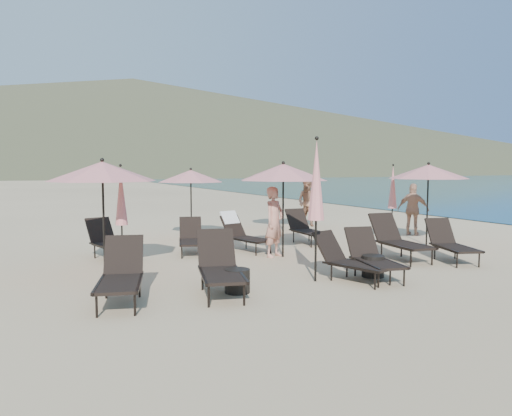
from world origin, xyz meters
name	(u,v)px	position (x,y,z in m)	size (l,w,h in m)	color
ground	(365,270)	(0.00, 0.00, 0.00)	(800.00, 800.00, 0.00)	#D6BA8C
volcanic_headland	(151,127)	(71.37, 302.62, 26.49)	(690.00, 690.00, 55.00)	brown
lounger_0	(121,274)	(-5.17, -0.26, 0.47)	(1.12, 1.86, 1.00)	black
lounger_1	(220,266)	(-3.51, -0.44, 0.49)	(1.13, 1.92, 1.04)	black
lounger_2	(350,259)	(-0.91, -0.66, 0.43)	(1.05, 1.69, 0.91)	black
lounger_3	(373,256)	(-0.34, -0.65, 0.44)	(0.97, 1.74, 0.94)	black
lounger_4	(399,239)	(1.49, 0.66, 0.49)	(0.88, 1.88, 1.04)	black
lounger_5	(451,242)	(2.43, -0.04, 0.44)	(1.12, 1.75, 0.94)	black
lounger_6	(109,240)	(-4.70, 3.76, 0.44)	(0.98, 1.73, 0.94)	black
lounger_7	(191,237)	(-2.69, 3.59, 0.41)	(1.00, 1.63, 0.88)	black
lounger_8	(242,232)	(-1.33, 3.42, 0.48)	(0.98, 1.70, 1.00)	black
lounger_9	(306,228)	(0.82, 3.76, 0.44)	(0.68, 1.67, 0.95)	black
umbrella_open_0	(102,171)	(-5.05, 2.14, 2.11)	(2.21, 2.21, 2.38)	black
umbrella_open_1	(283,172)	(-0.83, 2.13, 2.06)	(2.17, 2.17, 2.34)	black
umbrella_open_2	(428,172)	(3.70, 1.99, 2.06)	(2.16, 2.16, 2.33)	black
umbrella_open_3	(191,176)	(-1.89, 5.96, 1.91)	(2.01, 2.01, 2.17)	black
umbrella_open_4	(283,170)	(1.63, 6.57, 2.09)	(2.20, 2.20, 2.37)	black
umbrella_closed_0	(316,181)	(-1.52, -0.41, 1.93)	(0.32, 0.32, 2.78)	black
umbrella_closed_1	(393,188)	(3.33, 3.00, 1.59)	(0.27, 0.27, 2.28)	black
umbrella_closed_2	(121,197)	(-4.66, 2.29, 1.57)	(0.26, 0.26, 2.26)	black
side_table_0	(237,281)	(-3.22, -0.54, 0.21)	(0.45, 0.45, 0.42)	black
side_table_1	(373,266)	(-0.27, -0.58, 0.22)	(0.45, 0.45, 0.43)	black
beachgoer_a	(274,222)	(-1.00, 2.27, 0.86)	(0.63, 0.41, 1.72)	tan
beachgoer_b	(308,202)	(3.05, 7.25, 0.88)	(0.85, 0.66, 1.75)	#A77356
beachgoer_c	(413,209)	(4.75, 3.65, 0.83)	(0.98, 0.41, 1.67)	tan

